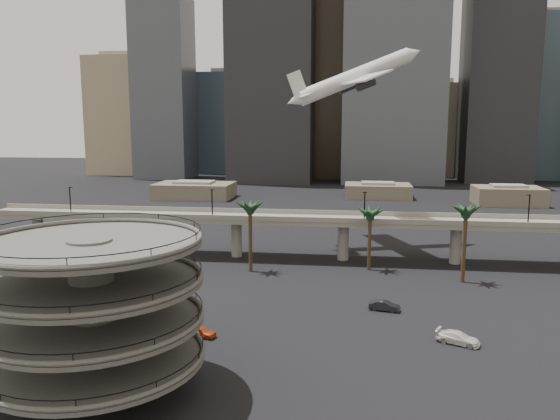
# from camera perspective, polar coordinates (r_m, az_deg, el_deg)

# --- Properties ---
(ground) EXTENTS (700.00, 700.00, 0.00)m
(ground) POSITION_cam_1_polar(r_m,az_deg,el_deg) (61.47, -5.25, -17.57)
(ground) COLOR black
(ground) RESTS_ON ground
(parking_ramp) EXTENTS (22.20, 22.20, 17.35)m
(parking_ramp) POSITION_cam_1_polar(r_m,az_deg,el_deg) (58.44, -18.99, -9.06)
(parking_ramp) COLOR #494744
(parking_ramp) RESTS_ON ground
(overpass) EXTENTS (130.00, 9.30, 14.70)m
(overpass) POSITION_cam_1_polar(r_m,az_deg,el_deg) (111.06, 0.97, -1.36)
(overpass) COLOR gray
(overpass) RESTS_ON ground
(palm_trees) EXTENTS (42.40, 10.40, 14.00)m
(palm_trees) POSITION_cam_1_polar(r_m,az_deg,el_deg) (99.46, 8.34, -0.30)
(palm_trees) COLOR #412F1C
(palm_trees) RESTS_ON ground
(low_buildings) EXTENTS (135.00, 27.50, 6.80)m
(low_buildings) POSITION_cam_1_polar(r_m,az_deg,el_deg) (197.41, 5.88, 1.91)
(low_buildings) COLOR brown
(low_buildings) RESTS_ON ground
(skyline) EXTENTS (269.00, 86.00, 136.46)m
(skyline) POSITION_cam_1_polar(r_m,az_deg,el_deg) (271.49, 8.34, 13.79)
(skyline) COLOR gray
(skyline) RESTS_ON ground
(airborne_jet) EXTENTS (31.21, 29.17, 15.17)m
(airborne_jet) POSITION_cam_1_polar(r_m,az_deg,el_deg) (124.91, 7.81, 13.56)
(airborne_jet) COLOR silver
(airborne_jet) RESTS_ON ground
(car_a) EXTENTS (4.48, 2.59, 1.43)m
(car_a) POSITION_cam_1_polar(r_m,az_deg,el_deg) (73.37, -8.31, -12.44)
(car_a) COLOR #BF481B
(car_a) RESTS_ON ground
(car_b) EXTENTS (4.79, 2.48, 1.50)m
(car_b) POSITION_cam_1_polar(r_m,az_deg,el_deg) (83.40, 10.86, -9.80)
(car_b) COLOR black
(car_b) RESTS_ON ground
(car_c) EXTENTS (5.82, 4.21, 1.57)m
(car_c) POSITION_cam_1_polar(r_m,az_deg,el_deg) (73.99, 18.11, -12.57)
(car_c) COLOR silver
(car_c) RESTS_ON ground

